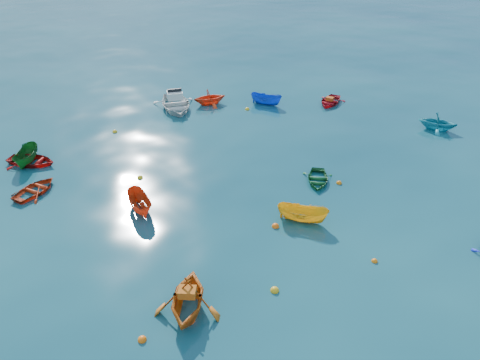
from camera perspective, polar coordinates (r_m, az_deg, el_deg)
ground at (r=24.79m, az=7.20°, el=-5.46°), size 160.00×160.00×0.00m
dinghy_orange_w at (r=20.19m, az=-6.30°, el=-15.60°), size 4.20×4.24×1.69m
sampan_yellow_mid at (r=25.10m, az=7.57°, el=-4.97°), size 2.42×2.84×1.06m
dinghy_green_e at (r=28.67m, az=9.40°, el=-0.17°), size 3.16×3.12×0.54m
dinghy_cyan_se at (r=37.88m, az=22.79°, el=5.71°), size 3.31×3.47×1.42m
dinghy_red_nw at (r=29.74m, az=-23.60°, el=-1.37°), size 3.38×3.00×0.58m
sampan_orange_n at (r=26.27m, az=-11.97°, el=-3.63°), size 1.63×2.94×1.07m
dinghy_red_ne at (r=40.43m, az=10.88°, el=9.14°), size 3.58×3.13×0.62m
sampan_blue_far at (r=39.62m, az=3.19°, el=9.20°), size 2.16×2.88×1.05m
dinghy_red_far at (r=33.06m, az=-24.00°, el=1.82°), size 3.76×3.89×0.66m
dinghy_orange_far at (r=39.67m, az=-3.70°, el=9.21°), size 3.23×2.99×1.40m
sampan_green_far at (r=33.25m, az=-24.40°, el=1.88°), size 2.59×2.99×1.12m
motorboat_white at (r=39.07m, az=-7.83°, el=8.64°), size 4.96×5.68×1.58m
tarp_orange_a at (r=19.51m, az=-6.45°, el=-13.43°), size 0.89×0.88×0.35m
tarp_orange_b at (r=40.18m, az=10.89°, el=9.70°), size 0.65×0.72×0.29m
buoy_or_a at (r=19.46m, az=-11.83°, el=-18.56°), size 0.35×0.35×0.35m
buoy_ye_a at (r=20.96m, az=4.24°, el=-13.32°), size 0.39×0.39×0.39m
buoy_or_b at (r=23.21m, az=16.07°, el=-9.52°), size 0.29×0.29×0.29m
buoy_or_c at (r=24.54m, az=4.34°, el=-5.70°), size 0.39×0.39×0.39m
buoy_ye_c at (r=29.28m, az=-12.08°, el=0.23°), size 0.35×0.35×0.35m
buoy_or_d at (r=28.72m, az=11.98°, el=-0.41°), size 0.34×0.34×0.34m
buoy_ye_d at (r=35.72m, az=-15.01°, el=5.66°), size 0.36×0.36×0.36m
buoy_or_e at (r=39.96m, az=-8.27°, el=9.12°), size 0.36×0.36×0.36m
buoy_ye_e at (r=38.51m, az=0.88°, el=8.59°), size 0.36×0.36×0.36m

